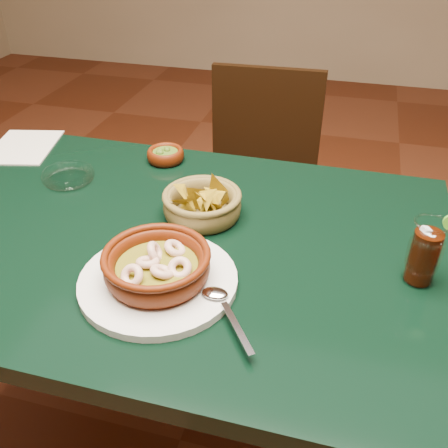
% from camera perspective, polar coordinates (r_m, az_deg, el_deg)
% --- Properties ---
extents(ground, '(7.00, 7.00, 0.00)m').
position_cam_1_polar(ground, '(1.61, -5.03, -23.39)').
color(ground, '#471C0C').
rests_on(ground, ground).
extents(dining_table, '(1.20, 0.80, 0.75)m').
position_cam_1_polar(dining_table, '(1.12, -6.67, -5.13)').
color(dining_table, black).
rests_on(dining_table, ground).
extents(dining_chair, '(0.42, 0.42, 0.87)m').
position_cam_1_polar(dining_chair, '(1.77, 3.96, 4.11)').
color(dining_chair, black).
rests_on(dining_chair, ground).
extents(shrimp_plate, '(0.36, 0.29, 0.08)m').
position_cam_1_polar(shrimp_plate, '(0.91, -7.59, -5.21)').
color(shrimp_plate, silver).
rests_on(shrimp_plate, dining_table).
extents(chip_basket, '(0.21, 0.21, 0.12)m').
position_cam_1_polar(chip_basket, '(1.09, -2.50, 2.28)').
color(chip_basket, brown).
rests_on(chip_basket, dining_table).
extents(guacamole_ramekin, '(0.12, 0.12, 0.04)m').
position_cam_1_polar(guacamole_ramekin, '(1.35, -6.71, 7.85)').
color(guacamole_ramekin, '#431303').
rests_on(guacamole_ramekin, dining_table).
extents(cola_drink, '(0.13, 0.13, 0.15)m').
position_cam_1_polar(cola_drink, '(0.96, 21.95, -3.06)').
color(cola_drink, white).
rests_on(cola_drink, dining_table).
extents(glass_ashtray, '(0.14, 0.14, 0.03)m').
position_cam_1_polar(glass_ashtray, '(1.30, -17.38, 5.28)').
color(glass_ashtray, white).
rests_on(glass_ashtray, dining_table).
extents(paper_menu, '(0.21, 0.25, 0.00)m').
position_cam_1_polar(paper_menu, '(1.53, -21.93, 8.19)').
color(paper_menu, beige).
rests_on(paper_menu, dining_table).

